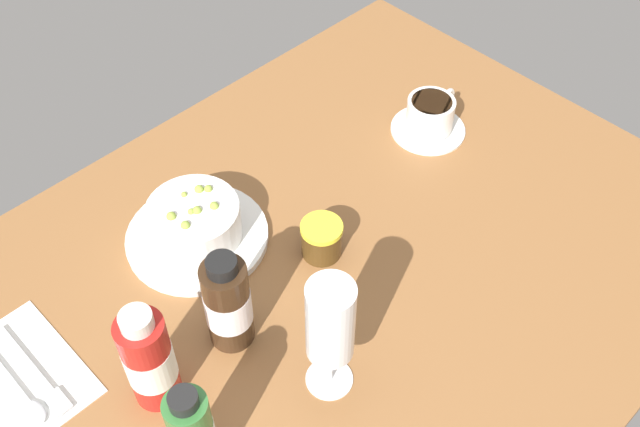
# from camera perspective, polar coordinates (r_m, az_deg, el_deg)

# --- Properties ---
(ground_plane) EXTENTS (1.10, 0.84, 0.03)m
(ground_plane) POSITION_cam_1_polar(r_m,az_deg,el_deg) (1.08, 1.23, -4.36)
(ground_plane) COLOR brown
(porridge_bowl) EXTENTS (0.21, 0.21, 0.08)m
(porridge_bowl) POSITION_cam_1_polar(r_m,az_deg,el_deg) (1.08, -9.58, -0.86)
(porridge_bowl) COLOR white
(porridge_bowl) RESTS_ON ground_plane
(cutlery_setting) EXTENTS (0.13, 0.19, 0.01)m
(cutlery_setting) POSITION_cam_1_polar(r_m,az_deg,el_deg) (1.03, -21.86, -11.55)
(cutlery_setting) COLOR white
(cutlery_setting) RESTS_ON ground_plane
(coffee_cup) EXTENTS (0.13, 0.13, 0.06)m
(coffee_cup) POSITION_cam_1_polar(r_m,az_deg,el_deg) (1.25, 8.45, 7.37)
(coffee_cup) COLOR white
(coffee_cup) RESTS_ON ground_plane
(wine_glass) EXTENTS (0.06, 0.06, 0.19)m
(wine_glass) POSITION_cam_1_polar(r_m,az_deg,el_deg) (0.86, 0.80, -8.60)
(wine_glass) COLOR white
(wine_glass) RESTS_ON ground_plane
(jam_jar) EXTENTS (0.06, 0.06, 0.06)m
(jam_jar) POSITION_cam_1_polar(r_m,az_deg,el_deg) (1.06, 0.19, -1.94)
(jam_jar) COLOR #4A3214
(jam_jar) RESTS_ON ground_plane
(sauce_bottle_red) EXTENTS (0.06, 0.06, 0.17)m
(sauce_bottle_red) POSITION_cam_1_polar(r_m,az_deg,el_deg) (0.91, -13.01, -10.87)
(sauce_bottle_red) COLOR #B21E19
(sauce_bottle_red) RESTS_ON ground_plane
(sauce_bottle_brown) EXTENTS (0.06, 0.06, 0.16)m
(sauce_bottle_brown) POSITION_cam_1_polar(r_m,az_deg,el_deg) (0.94, -7.11, -6.86)
(sauce_bottle_brown) COLOR #382314
(sauce_bottle_brown) RESTS_ON ground_plane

